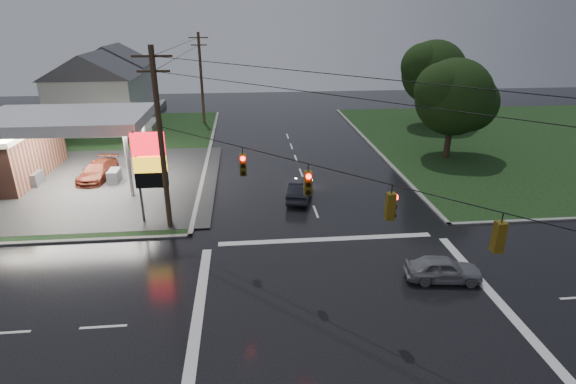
{
  "coord_description": "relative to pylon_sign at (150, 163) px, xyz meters",
  "views": [
    {
      "loc": [
        -4.58,
        -16.5,
        12.66
      ],
      "look_at": [
        -2.25,
        7.35,
        3.0
      ],
      "focal_mm": 28.0,
      "sensor_mm": 36.0,
      "label": 1
    }
  ],
  "objects": [
    {
      "name": "ground",
      "position": [
        10.5,
        -10.5,
        -4.01
      ],
      "size": [
        120.0,
        120.0,
        0.0
      ],
      "primitive_type": "plane",
      "color": "black",
      "rests_on": "ground"
    },
    {
      "name": "grass_nw",
      "position": [
        -15.5,
        15.5,
        -3.97
      ],
      "size": [
        36.0,
        36.0,
        0.08
      ],
      "primitive_type": "cube",
      "color": "black",
      "rests_on": "ground"
    },
    {
      "name": "grass_ne",
      "position": [
        36.5,
        15.5,
        -3.97
      ],
      "size": [
        36.0,
        36.0,
        0.08
      ],
      "primitive_type": "cube",
      "color": "black",
      "rests_on": "ground"
    },
    {
      "name": "pylon_sign",
      "position": [
        0.0,
        0.0,
        0.0
      ],
      "size": [
        2.0,
        0.35,
        6.0
      ],
      "color": "#59595E",
      "rests_on": "ground"
    },
    {
      "name": "utility_pole_nw",
      "position": [
        1.0,
        -1.0,
        1.71
      ],
      "size": [
        2.2,
        0.32,
        11.0
      ],
      "color": "#382619",
      "rests_on": "ground"
    },
    {
      "name": "utility_pole_n",
      "position": [
        1.0,
        27.5,
        1.46
      ],
      "size": [
        2.2,
        0.32,
        10.5
      ],
      "color": "#382619",
      "rests_on": "ground"
    },
    {
      "name": "traffic_signals",
      "position": [
        10.52,
        -10.52,
        2.47
      ],
      "size": [
        26.87,
        26.87,
        1.47
      ],
      "color": "black",
      "rests_on": "ground"
    },
    {
      "name": "house_near",
      "position": [
        -10.45,
        25.5,
        0.39
      ],
      "size": [
        11.05,
        8.48,
        8.6
      ],
      "color": "silver",
      "rests_on": "ground"
    },
    {
      "name": "house_far",
      "position": [
        -11.45,
        37.5,
        0.39
      ],
      "size": [
        11.05,
        8.48,
        8.6
      ],
      "color": "silver",
      "rests_on": "ground"
    },
    {
      "name": "tree_ne_near",
      "position": [
        24.64,
        11.49,
        1.55
      ],
      "size": [
        7.99,
        6.8,
        8.98
      ],
      "color": "black",
      "rests_on": "ground"
    },
    {
      "name": "tree_ne_far",
      "position": [
        27.65,
        23.49,
        2.17
      ],
      "size": [
        8.46,
        7.2,
        9.8
      ],
      "color": "black",
      "rests_on": "ground"
    },
    {
      "name": "car_north",
      "position": [
        9.7,
        2.9,
        -3.32
      ],
      "size": [
        2.44,
        4.45,
        1.39
      ],
      "primitive_type": "imported",
      "rotation": [
        0.0,
        0.0,
        2.9
      ],
      "color": "black",
      "rests_on": "ground"
    },
    {
      "name": "car_crossing",
      "position": [
        15.59,
        -8.38,
        -3.37
      ],
      "size": [
        3.94,
        2.01,
        1.28
      ],
      "primitive_type": "imported",
      "rotation": [
        0.0,
        0.0,
        1.44
      ],
      "color": "gray",
      "rests_on": "ground"
    },
    {
      "name": "car_pump",
      "position": [
        -6.04,
        8.54,
        -3.29
      ],
      "size": [
        2.67,
        5.17,
        1.43
      ],
      "primitive_type": "imported",
      "rotation": [
        0.0,
        0.0,
        -0.14
      ],
      "color": "#5F2315",
      "rests_on": "ground"
    }
  ]
}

